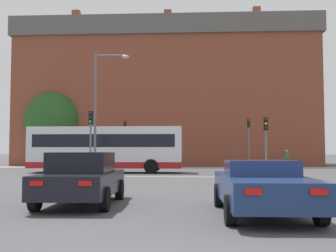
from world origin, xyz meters
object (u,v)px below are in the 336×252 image
at_px(bus_crossing_lead, 106,148).
at_px(pedestrian_walking_west, 287,157).
at_px(car_roadster_right, 262,187).
at_px(pedestrian_walking_east, 139,157).
at_px(traffic_light_near_left, 91,132).
at_px(car_saloon_left, 82,178).
at_px(street_lamp_junction, 101,101).
at_px(traffic_light_near_right, 266,136).
at_px(traffic_light_far_right, 249,135).
at_px(pedestrian_waiting, 144,156).
at_px(traffic_light_far_left, 125,136).

distance_m(bus_crossing_lead, pedestrian_walking_west, 18.46).
bearing_deg(car_roadster_right, pedestrian_walking_east, 101.76).
height_order(car_roadster_right, traffic_light_near_left, traffic_light_near_left).
distance_m(car_saloon_left, bus_crossing_lead, 18.47).
bearing_deg(street_lamp_junction, pedestrian_walking_east, 85.41).
bearing_deg(traffic_light_near_right, pedestrian_walking_east, 124.73).
bearing_deg(traffic_light_far_right, car_roadster_right, -97.16).
distance_m(pedestrian_waiting, pedestrian_walking_west, 13.55).
bearing_deg(traffic_light_far_right, car_saloon_left, -107.30).
bearing_deg(pedestrian_walking_east, street_lamp_junction, 165.77).
bearing_deg(pedestrian_walking_east, pedestrian_waiting, -149.65).
xyz_separation_m(traffic_light_near_right, traffic_light_far_left, (-10.92, 13.42, 0.49)).
xyz_separation_m(pedestrian_waiting, pedestrian_walking_west, (13.49, 1.18, -0.07)).
bearing_deg(traffic_light_near_right, bus_crossing_lead, 159.82).
relative_size(car_roadster_right, traffic_light_far_right, 1.08).
bearing_deg(car_roadster_right, car_saloon_left, 160.62).
distance_m(car_roadster_right, pedestrian_walking_east, 30.44).
relative_size(car_saloon_left, car_roadster_right, 0.90).
distance_m(traffic_light_far_right, pedestrian_walking_east, 10.54).
distance_m(car_saloon_left, street_lamp_junction, 16.21).
bearing_deg(car_saloon_left, street_lamp_junction, 98.68).
distance_m(traffic_light_near_left, pedestrian_walking_west, 21.28).
relative_size(traffic_light_far_left, traffic_light_near_left, 1.09).
relative_size(car_saloon_left, pedestrian_waiting, 2.48).
distance_m(bus_crossing_lead, traffic_light_near_right, 11.50).
bearing_deg(bus_crossing_lead, traffic_light_far_left, -179.12).
bearing_deg(pedestrian_walking_west, bus_crossing_lead, -149.40).
height_order(pedestrian_waiting, pedestrian_walking_east, pedestrian_waiting).
height_order(car_saloon_left, traffic_light_far_left, traffic_light_far_left).
relative_size(car_saloon_left, street_lamp_junction, 0.55).
height_order(street_lamp_junction, pedestrian_walking_west, street_lamp_junction).
relative_size(traffic_light_far_left, pedestrian_walking_east, 2.64).
bearing_deg(car_roadster_right, traffic_light_near_right, 78.68).
xyz_separation_m(traffic_light_far_left, pedestrian_waiting, (1.88, -0.23, -1.91)).
bearing_deg(car_saloon_left, traffic_light_near_left, 100.97).
bearing_deg(pedestrian_walking_east, traffic_light_far_left, 97.51).
relative_size(traffic_light_near_right, traffic_light_near_left, 0.90).
distance_m(traffic_light_far_left, traffic_light_near_left, 13.66).
relative_size(bus_crossing_lead, traffic_light_near_left, 2.70).
distance_m(pedestrian_walking_east, pedestrian_walking_west, 14.05).
distance_m(traffic_light_near_right, traffic_light_far_left, 17.31).
xyz_separation_m(street_lamp_junction, pedestrian_waiting, (1.56, 12.01, -3.83)).
height_order(car_saloon_left, traffic_light_near_left, traffic_light_near_left).
bearing_deg(traffic_light_far_left, street_lamp_junction, -88.51).
bearing_deg(traffic_light_near_left, pedestrian_waiting, 82.02).
distance_m(traffic_light_near_left, pedestrian_walking_east, 14.24).
height_order(traffic_light_far_right, traffic_light_near_right, traffic_light_far_right).
xyz_separation_m(car_saloon_left, street_lamp_junction, (-2.83, 15.42, 4.13)).
xyz_separation_m(traffic_light_far_right, pedestrian_walking_east, (-10.31, 0.80, -2.06)).
distance_m(bus_crossing_lead, traffic_light_far_right, 14.70).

